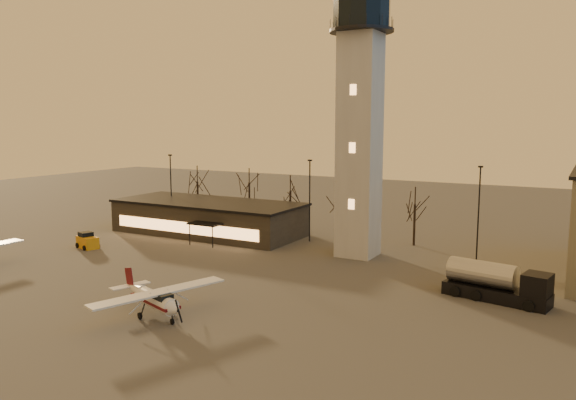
{
  "coord_description": "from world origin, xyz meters",
  "views": [
    {
      "loc": [
        22.72,
        -26.94,
        14.74
      ],
      "look_at": [
        0.59,
        13.0,
        8.33
      ],
      "focal_mm": 35.0,
      "sensor_mm": 36.0,
      "label": 1
    }
  ],
  "objects_px": {
    "control_tower": "(360,106)",
    "terminal": "(208,217)",
    "fuel_truck": "(496,286)",
    "cessna_front": "(157,304)",
    "service_cart": "(87,242)"
  },
  "relations": [
    {
      "from": "control_tower",
      "to": "terminal",
      "type": "height_order",
      "value": "control_tower"
    },
    {
      "from": "control_tower",
      "to": "fuel_truck",
      "type": "xyz_separation_m",
      "value": [
        15.97,
        -9.15,
        -15.08
      ]
    },
    {
      "from": "control_tower",
      "to": "terminal",
      "type": "xyz_separation_m",
      "value": [
        -21.99,
        1.98,
        -14.17
      ]
    },
    {
      "from": "control_tower",
      "to": "cessna_front",
      "type": "relative_size",
      "value": 3.01
    },
    {
      "from": "terminal",
      "to": "service_cart",
      "type": "distance_m",
      "value": 15.75
    },
    {
      "from": "control_tower",
      "to": "terminal",
      "type": "distance_m",
      "value": 26.24
    },
    {
      "from": "service_cart",
      "to": "terminal",
      "type": "bearing_deg",
      "value": 80.42
    },
    {
      "from": "terminal",
      "to": "service_cart",
      "type": "relative_size",
      "value": 7.75
    },
    {
      "from": "cessna_front",
      "to": "fuel_truck",
      "type": "bearing_deg",
      "value": 56.32
    },
    {
      "from": "terminal",
      "to": "service_cart",
      "type": "xyz_separation_m",
      "value": [
        -7.14,
        -13.96,
        -1.45
      ]
    },
    {
      "from": "control_tower",
      "to": "service_cart",
      "type": "distance_m",
      "value": 35.15
    },
    {
      "from": "terminal",
      "to": "cessna_front",
      "type": "relative_size",
      "value": 2.35
    },
    {
      "from": "terminal",
      "to": "fuel_truck",
      "type": "height_order",
      "value": "terminal"
    },
    {
      "from": "terminal",
      "to": "fuel_truck",
      "type": "xyz_separation_m",
      "value": [
        37.96,
        -11.13,
        -0.91
      ]
    },
    {
      "from": "fuel_truck",
      "to": "service_cart",
      "type": "height_order",
      "value": "fuel_truck"
    }
  ]
}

